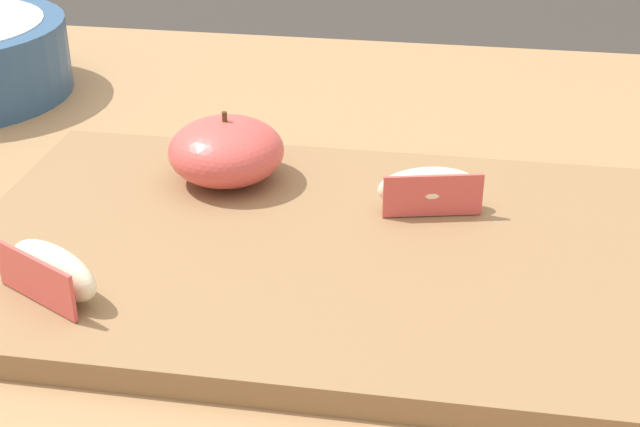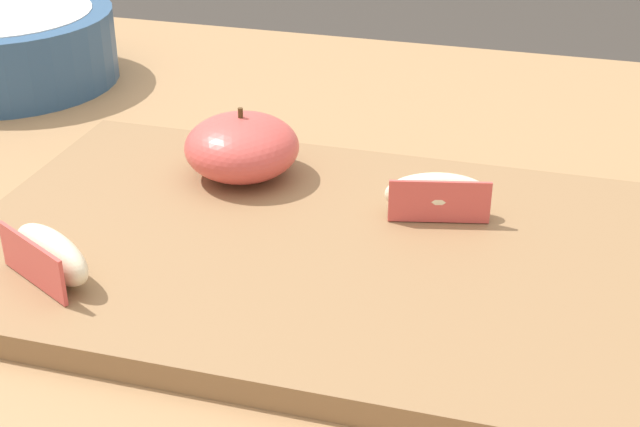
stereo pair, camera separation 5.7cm
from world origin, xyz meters
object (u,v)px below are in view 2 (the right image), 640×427
Objects in this scene: apple_wedge_right at (438,196)px; apple_half_skin_up at (242,147)px; cutting_board at (320,253)px; apple_wedge_back at (50,255)px; ceramic_fruit_bowl at (4,45)px.

apple_half_skin_up is at bearing 170.88° from apple_wedge_right.
apple_wedge_right is at bearing -9.12° from apple_half_skin_up.
apple_half_skin_up reaches higher than cutting_board.
apple_half_skin_up is (-0.08, 0.08, 0.03)m from cutting_board.
apple_half_skin_up is at bearing 136.06° from cutting_board.
apple_half_skin_up is 0.17m from apple_wedge_back.
apple_half_skin_up reaches higher than apple_wedge_right.
ceramic_fruit_bowl is at bearing 150.79° from apple_half_skin_up.
ceramic_fruit_bowl is (-0.30, 0.17, -0.00)m from apple_half_skin_up.
ceramic_fruit_bowl is (-0.24, 0.33, 0.00)m from apple_wedge_back.
apple_half_skin_up reaches higher than apple_wedge_back.
ceramic_fruit_bowl is (-0.45, 0.19, 0.00)m from apple_wedge_right.
apple_wedge_right is 0.49m from ceramic_fruit_bowl.
apple_wedge_right is 0.25m from apple_wedge_back.
cutting_board is 5.54× the size of apple_half_skin_up.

